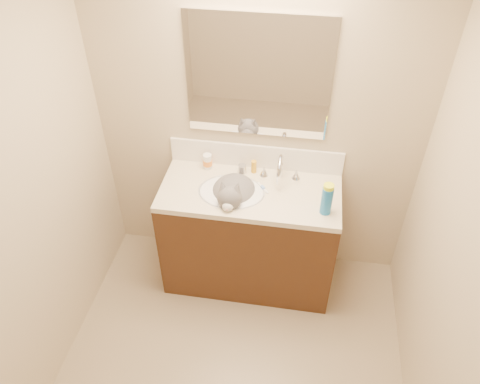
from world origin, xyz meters
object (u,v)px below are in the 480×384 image
(basin, at_px, (232,199))
(amber_bottle, at_px, (254,167))
(faucet, at_px, (280,170))
(pill_bottle, at_px, (208,161))
(vanity_cabinet, at_px, (249,238))
(cat, at_px, (233,194))
(silver_jar, at_px, (242,169))
(spray_can, at_px, (327,200))

(basin, height_order, amber_bottle, amber_bottle)
(faucet, xyz_separation_m, pill_bottle, (-0.51, 0.06, -0.03))
(vanity_cabinet, height_order, amber_bottle, amber_bottle)
(cat, distance_m, amber_bottle, 0.26)
(cat, height_order, silver_jar, cat)
(faucet, distance_m, amber_bottle, 0.20)
(faucet, height_order, spray_can, faucet)
(cat, xyz_separation_m, spray_can, (0.60, -0.10, 0.12))
(pill_bottle, bearing_deg, spray_can, -22.02)
(spray_can, bearing_deg, silver_jar, 151.31)
(cat, bearing_deg, silver_jar, 83.26)
(silver_jar, bearing_deg, vanity_cabinet, -65.60)
(faucet, bearing_deg, basin, -150.88)
(faucet, height_order, pill_bottle, faucet)
(faucet, bearing_deg, silver_jar, 170.54)
(vanity_cabinet, relative_size, amber_bottle, 13.03)
(basin, xyz_separation_m, faucet, (0.30, 0.17, 0.16))
(vanity_cabinet, distance_m, faucet, 0.58)
(cat, bearing_deg, basin, 178.61)
(vanity_cabinet, height_order, spray_can, spray_can)
(cat, bearing_deg, pill_bottle, 134.30)
(silver_jar, bearing_deg, cat, -97.02)
(silver_jar, bearing_deg, basin, -100.23)
(basin, relative_size, faucet, 1.61)
(pill_bottle, height_order, silver_jar, pill_bottle)
(pill_bottle, distance_m, spray_can, 0.89)
(vanity_cabinet, distance_m, basin, 0.40)
(cat, bearing_deg, amber_bottle, 66.11)
(spray_can, bearing_deg, vanity_cabinet, 164.79)
(vanity_cabinet, xyz_separation_m, spray_can, (0.49, -0.13, 0.55))
(basin, relative_size, pill_bottle, 4.07)
(amber_bottle, bearing_deg, spray_can, -34.05)
(cat, height_order, pill_bottle, cat)
(amber_bottle, bearing_deg, pill_bottle, -179.40)
(basin, height_order, cat, cat)
(basin, distance_m, spray_can, 0.64)
(pill_bottle, relative_size, silver_jar, 1.70)
(faucet, height_order, cat, faucet)
(vanity_cabinet, relative_size, cat, 2.80)
(faucet, xyz_separation_m, silver_jar, (-0.26, 0.04, -0.05))
(cat, bearing_deg, vanity_cabinet, 15.98)
(faucet, distance_m, spray_can, 0.41)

